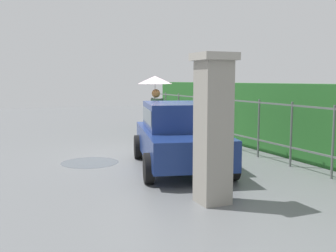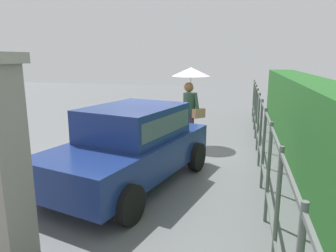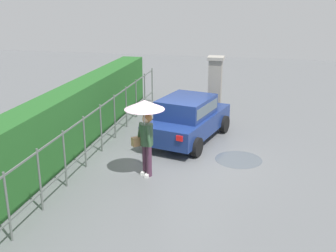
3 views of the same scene
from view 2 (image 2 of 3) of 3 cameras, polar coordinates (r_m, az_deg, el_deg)
ground_plane at (r=7.68m, az=-3.20°, el=-5.52°), size 40.00×40.00×0.00m
car at (r=5.90m, az=-6.68°, el=-2.97°), size 3.99×2.56×1.48m
pedestrian at (r=8.47m, az=4.20°, el=7.31°), size 1.04×1.04×2.11m
fence_section at (r=7.06m, az=16.67°, el=-0.65°), size 12.52×0.05×1.50m
hedge_row at (r=7.17m, az=24.96°, el=-0.11°), size 13.47×0.90×1.90m
puddle_near at (r=8.00m, az=-15.21°, el=-5.18°), size 1.39×1.39×0.00m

